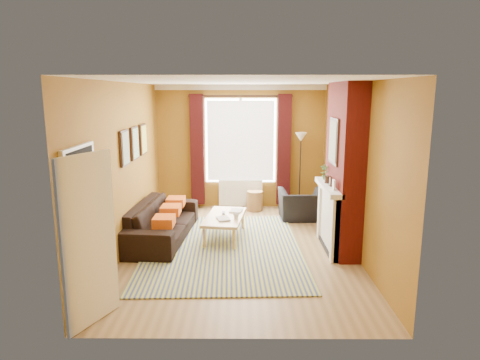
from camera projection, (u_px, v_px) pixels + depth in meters
The scene contains 12 objects.
ground at pixel (240, 248), 7.35m from camera, with size 5.50×5.50×0.00m, color olive.
room_walls at pixel (276, 167), 7.34m from camera, with size 3.82×5.54×2.83m.
striped_rug at pixel (223, 248), 7.36m from camera, with size 2.77×3.75×0.02m.
sofa at pixel (162, 221), 7.76m from camera, with size 2.31×0.90×0.68m, color black.
armchair at pixel (302, 205), 8.99m from camera, with size 0.95×0.83×0.62m, color black.
coffee_table at pixel (225, 218), 7.79m from camera, with size 0.80×1.36×0.43m.
wicker_stool at pixel (255, 201), 9.66m from camera, with size 0.46×0.46×0.45m.
floor_lamp at pixel (301, 149), 9.41m from camera, with size 0.29×0.29×1.77m.
book_a at pixel (217, 219), 7.52m from camera, with size 0.22×0.29×0.03m, color #999999.
book_b at pixel (231, 210), 8.10m from camera, with size 0.22×0.30×0.02m, color #999999.
mug at pixel (236, 216), 7.58m from camera, with size 0.11×0.11×0.10m, color #999999.
tv_remote at pixel (223, 213), 7.92m from camera, with size 0.06×0.17×0.02m.
Camera 1 is at (0.04, -6.96, 2.64)m, focal length 32.00 mm.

